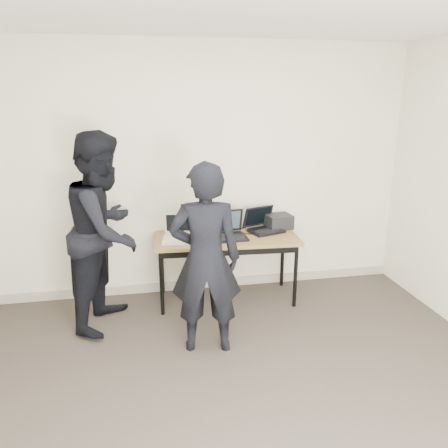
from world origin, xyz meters
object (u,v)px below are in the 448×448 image
object	(u,v)px
desk	(226,242)
laptop_right	(263,226)
laptop_beige	(179,235)
person_observer	(105,231)
laptop_center	(228,231)
equipment_box	(279,222)
leather_satchel	(206,220)
person_typist	(205,259)

from	to	relation	value
desk	laptop_right	world-z (taller)	laptop_right
laptop_beige	person_observer	bearing A→B (deg)	-152.89
laptop_center	laptop_right	size ratio (longest dim) A/B	0.85
desk	laptop_beige	xyz separation A→B (m)	(-0.50, -0.00, 0.11)
laptop_right	equipment_box	world-z (taller)	laptop_right
laptop_beige	laptop_center	world-z (taller)	laptop_center
leather_satchel	person_observer	xyz separation A→B (m)	(-1.02, -0.46, 0.08)
laptop_right	leather_satchel	size ratio (longest dim) A/B	1.17
person_typist	person_observer	world-z (taller)	person_observer
leather_satchel	equipment_box	bearing A→B (deg)	3.35
leather_satchel	desk	bearing A→B (deg)	-45.87
equipment_box	person_typist	distance (m)	1.46
laptop_center	person_typist	xyz separation A→B (m)	(-0.37, -0.88, 0.05)
laptop_right	person_observer	distance (m)	1.69
laptop_center	person_typist	distance (m)	0.95
laptop_beige	laptop_right	xyz separation A→B (m)	(0.93, 0.14, 0.01)
equipment_box	person_observer	world-z (taller)	person_observer
desk	leather_satchel	xyz separation A→B (m)	(-0.18, 0.23, 0.19)
laptop_center	equipment_box	xyz separation A→B (m)	(0.62, 0.20, 0.01)
laptop_right	laptop_center	bearing A→B (deg)	179.97
leather_satchel	person_observer	world-z (taller)	person_observer
desk	equipment_box	bearing A→B (deg)	20.31
laptop_center	person_observer	size ratio (longest dim) A/B	0.20
laptop_center	person_observer	world-z (taller)	person_observer
laptop_beige	person_observer	size ratio (longest dim) A/B	0.20
laptop_center	leather_satchel	bearing A→B (deg)	127.48
desk	person_observer	world-z (taller)	person_observer
laptop_right	equipment_box	bearing A→B (deg)	-1.58
desk	leather_satchel	world-z (taller)	leather_satchel
laptop_beige	laptop_right	size ratio (longest dim) A/B	0.84
desk	person_observer	bearing A→B (deg)	-165.59
laptop_center	leather_satchel	distance (m)	0.31
equipment_box	person_observer	xyz separation A→B (m)	(-1.84, -0.43, 0.13)
laptop_beige	leather_satchel	xyz separation A→B (m)	(0.32, 0.23, 0.08)
equipment_box	person_typist	size ratio (longest dim) A/B	0.16
person_typist	desk	bearing A→B (deg)	-104.31
laptop_right	person_typist	world-z (taller)	person_typist
laptop_center	equipment_box	distance (m)	0.65
laptop_center	person_typist	bearing A→B (deg)	-114.91
desk	person_typist	bearing A→B (deg)	-108.40
desk	equipment_box	distance (m)	0.67
laptop_beige	person_typist	xyz separation A→B (m)	(0.14, -0.88, 0.06)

